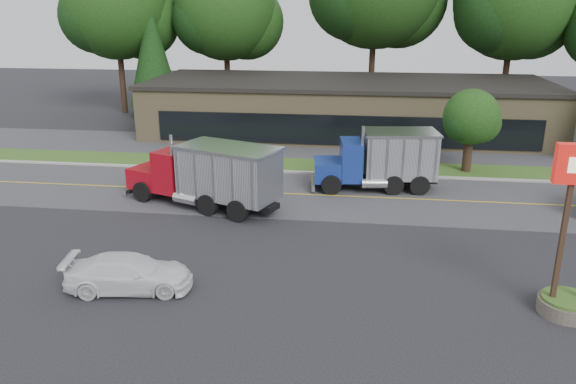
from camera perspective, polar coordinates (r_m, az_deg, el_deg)
name	(u,v)px	position (r m, az deg, el deg)	size (l,w,h in m)	color
ground	(275,264)	(23.15, -1.33, -7.31)	(140.00, 140.00, 0.00)	#313136
road	(300,194)	(31.43, 1.20, -0.25)	(60.00, 8.00, 0.02)	#4C4C50
center_line	(300,194)	(31.43, 1.20, -0.25)	(60.00, 0.12, 0.01)	gold
curb	(307,173)	(35.41, 1.96, 1.90)	(60.00, 0.30, 0.12)	#9E9E99
grass_verge	(310,166)	(37.14, 2.24, 2.68)	(60.00, 3.40, 0.03)	#396321
far_parking	(316,148)	(41.95, 2.89, 4.51)	(60.00, 7.00, 0.02)	#4C4C50
strip_mall	(347,108)	(47.31, 5.99, 8.49)	(32.00, 12.00, 4.00)	#8C7955
bilo_sign	(575,259)	(21.07, 27.11, -6.10)	(2.20, 1.90, 5.95)	#6B6054
tree_far_a	(118,11)	(57.58, -16.86, 17.17)	(10.52, 9.90, 15.01)	#382619
tree_far_b	(227,14)	(56.29, -6.19, 17.54)	(10.24, 9.63, 14.60)	#382619
tree_far_d	(515,5)	(55.26, 22.11, 17.16)	(11.08, 10.43, 15.81)	#382619
evergreen_left	(152,53)	(54.31, -13.61, 13.52)	(4.74, 4.74, 10.76)	#382619
tree_verge	(472,120)	(36.90, 18.17, 6.99)	(3.68, 3.46, 5.24)	#382619
dump_truck_red	(210,174)	(29.27, -7.94, 1.87)	(8.87, 5.38, 3.36)	black
dump_truck_blue	(382,158)	(32.40, 9.54, 3.39)	(7.14, 3.40, 3.36)	black
rally_car	(129,273)	(21.70, -15.83, -7.92)	(1.88, 4.62, 1.34)	white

